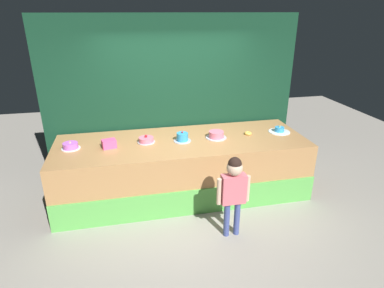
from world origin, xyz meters
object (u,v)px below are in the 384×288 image
(cake_center, at_px, (182,137))
(pink_box, at_px, (109,144))
(cake_far_left, at_px, (71,146))
(child_figure, at_px, (234,186))
(cake_left, at_px, (146,140))
(cake_far_right, at_px, (279,130))
(donut, at_px, (248,133))
(cake_right, at_px, (216,135))

(cake_center, bearing_deg, pink_box, -178.78)
(cake_far_left, bearing_deg, child_figure, -31.07)
(pink_box, relative_size, cake_far_left, 0.73)
(cake_left, xyz_separation_m, cake_far_right, (2.20, -0.02, -0.01))
(cake_left, bearing_deg, cake_center, -7.43)
(pink_box, xyz_separation_m, cake_center, (1.10, 0.02, -0.00))
(cake_far_left, bearing_deg, donut, 0.03)
(cake_far_right, bearing_deg, cake_left, 179.53)
(cake_right, bearing_deg, cake_center, -177.66)
(cake_far_left, distance_m, cake_left, 1.10)
(cake_far_left, height_order, cake_left, cake_left)
(pink_box, height_order, cake_center, cake_center)
(cake_right, bearing_deg, cake_far_left, 179.16)
(cake_left, bearing_deg, child_figure, -52.36)
(cake_left, bearing_deg, cake_right, -2.56)
(child_figure, relative_size, donut, 9.63)
(child_figure, distance_m, pink_box, 1.94)
(cake_left, bearing_deg, pink_box, -170.19)
(cake_left, xyz_separation_m, cake_right, (1.10, -0.05, 0.01))
(pink_box, relative_size, donut, 1.68)
(cake_far_left, xyz_separation_m, cake_far_right, (3.29, -0.00, -0.01))
(child_figure, bearing_deg, cake_right, 84.35)
(cake_right, height_order, cake_far_right, cake_far_right)
(cake_far_right, bearing_deg, cake_right, -178.38)
(pink_box, bearing_deg, cake_center, 1.22)
(child_figure, bearing_deg, donut, 61.86)
(donut, bearing_deg, cake_right, -176.49)
(donut, height_order, cake_far_left, cake_far_left)
(cake_center, bearing_deg, donut, 2.92)
(child_figure, xyz_separation_m, cake_right, (0.12, 1.22, 0.23))
(cake_right, relative_size, cake_far_right, 0.93)
(pink_box, bearing_deg, donut, 2.07)
(cake_far_left, relative_size, cake_right, 0.82)
(child_figure, relative_size, cake_center, 4.21)
(child_figure, bearing_deg, pink_box, 142.47)
(child_figure, relative_size, cake_far_left, 4.21)
(pink_box, relative_size, cake_right, 0.60)
(cake_center, height_order, cake_far_right, cake_center)
(donut, relative_size, cake_right, 0.36)
(cake_center, height_order, cake_right, cake_center)
(donut, bearing_deg, cake_far_left, -179.97)
(child_figure, xyz_separation_m, cake_far_left, (-2.08, 1.25, 0.22))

